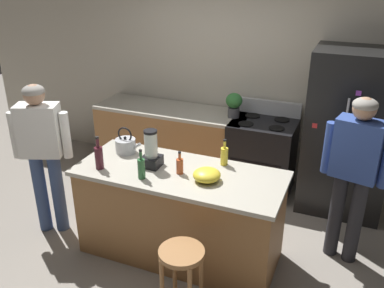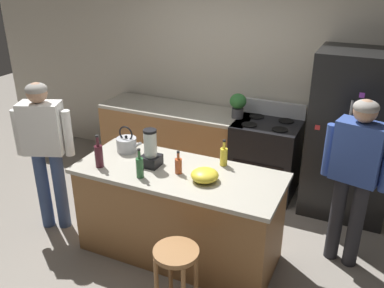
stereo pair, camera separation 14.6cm
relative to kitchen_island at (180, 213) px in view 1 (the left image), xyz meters
name	(u,v)px [view 1 (the left image)]	position (x,y,z in m)	size (l,w,h in m)	color
ground_plane	(180,252)	(0.00, 0.00, -0.45)	(14.00, 14.00, 0.00)	gray
back_wall	(242,73)	(0.00, 1.95, 0.90)	(8.00, 0.10, 2.70)	beige
kitchen_island	(180,213)	(0.00, 0.00, 0.00)	(1.92, 0.80, 0.90)	#9E6B3D
back_counter_run	(172,141)	(-0.80, 1.55, 0.00)	(2.00, 0.64, 0.90)	#9E6B3D
refrigerator	(348,133)	(1.36, 1.50, 0.46)	(0.90, 0.73, 1.84)	black
stove_range	(262,156)	(0.42, 1.52, 0.01)	(0.76, 0.65, 1.08)	black
person_by_island_left	(42,146)	(-1.42, -0.15, 0.52)	(0.58, 0.35, 1.60)	#384C7A
person_by_sink_right	(354,166)	(1.46, 0.55, 0.53)	(0.60, 0.30, 1.62)	#26262B
bar_stool	(182,265)	(0.33, -0.70, 0.04)	(0.36, 0.36, 0.63)	#9E6B3D
potted_plant	(234,103)	(0.03, 1.55, 0.62)	(0.20, 0.20, 0.30)	#4C4C51
blender_appliance	(151,151)	(-0.28, 0.00, 0.60)	(0.17, 0.17, 0.36)	black
bottle_cooking_sauce	(180,165)	(0.02, -0.03, 0.53)	(0.06, 0.06, 0.22)	#B24C26
bottle_wine	(99,157)	(-0.70, -0.22, 0.57)	(0.08, 0.08, 0.32)	#471923
bottle_soda	(224,156)	(0.33, 0.29, 0.54)	(0.07, 0.07, 0.26)	yellow
bottle_olive_oil	(141,168)	(-0.25, -0.24, 0.55)	(0.07, 0.07, 0.28)	#2D6638
mixing_bowl	(207,175)	(0.29, -0.06, 0.50)	(0.24, 0.24, 0.11)	yellow
tea_kettle	(126,145)	(-0.66, 0.18, 0.53)	(0.28, 0.20, 0.27)	#B7BABF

